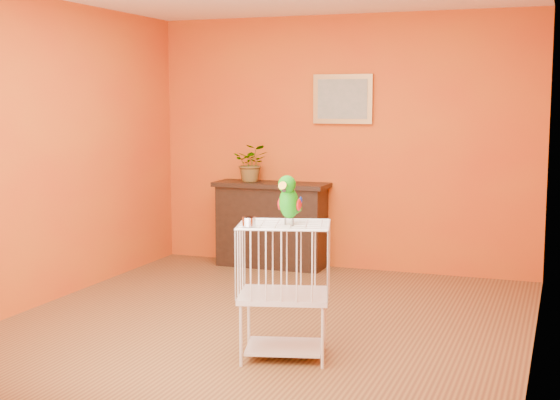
% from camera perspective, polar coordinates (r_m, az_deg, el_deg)
% --- Properties ---
extents(ground, '(4.50, 4.50, 0.00)m').
position_cam_1_polar(ground, '(6.15, -1.25, -9.12)').
color(ground, brown).
rests_on(ground, ground).
extents(room_shell, '(4.50, 4.50, 4.50)m').
position_cam_1_polar(room_shell, '(5.90, -1.29, 5.81)').
color(room_shell, '#C65912').
rests_on(room_shell, ground).
extents(console_cabinet, '(1.20, 0.43, 0.89)m').
position_cam_1_polar(console_cabinet, '(8.16, -0.64, -1.81)').
color(console_cabinet, black).
rests_on(console_cabinet, ground).
extents(potted_plant, '(0.44, 0.47, 0.31)m').
position_cam_1_polar(potted_plant, '(8.16, -2.12, 2.42)').
color(potted_plant, '#26722D').
rests_on(potted_plant, console_cabinet).
extents(framed_picture, '(0.62, 0.04, 0.50)m').
position_cam_1_polar(framed_picture, '(8.00, 4.61, 7.37)').
color(framed_picture, '#A17339').
rests_on(framed_picture, room_shell).
extents(birdcage, '(0.70, 0.60, 0.92)m').
position_cam_1_polar(birdcage, '(5.28, 0.31, -6.51)').
color(birdcage, silver).
rests_on(birdcage, ground).
extents(feed_cup, '(0.09, 0.09, 0.06)m').
position_cam_1_polar(feed_cup, '(5.05, -2.28, -1.61)').
color(feed_cup, silver).
rests_on(feed_cup, birdcage).
extents(parrot, '(0.16, 0.30, 0.33)m').
position_cam_1_polar(parrot, '(5.13, 0.66, 0.05)').
color(parrot, '#59544C').
rests_on(parrot, birdcage).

